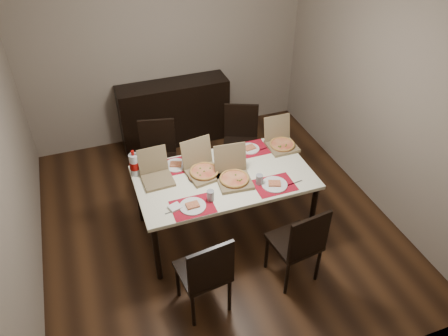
{
  "coord_description": "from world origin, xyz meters",
  "views": [
    {
      "loc": [
        -1.13,
        -3.44,
        3.54
      ],
      "look_at": [
        0.05,
        -0.14,
        0.85
      ],
      "focal_mm": 35.0,
      "sensor_mm": 36.0,
      "label": 1
    }
  ],
  "objects_px": {
    "chair_far_left": "(159,155)",
    "soda_bottle": "(134,165)",
    "sideboard": "(174,113)",
    "dining_table": "(224,181)",
    "pizza_box_center": "(233,176)",
    "chair_far_right": "(241,138)",
    "chair_near_right": "(299,243)",
    "chair_near_left": "(206,273)",
    "dip_bowl": "(222,161)"
  },
  "relations": [
    {
      "from": "pizza_box_center",
      "to": "soda_bottle",
      "type": "distance_m",
      "value": 1.01
    },
    {
      "from": "dip_bowl",
      "to": "soda_bottle",
      "type": "xyz_separation_m",
      "value": [
        -0.91,
        0.09,
        0.11
      ]
    },
    {
      "from": "sideboard",
      "to": "soda_bottle",
      "type": "bearing_deg",
      "value": -116.72
    },
    {
      "from": "dining_table",
      "to": "soda_bottle",
      "type": "distance_m",
      "value": 0.93
    },
    {
      "from": "chair_near_left",
      "to": "soda_bottle",
      "type": "height_order",
      "value": "soda_bottle"
    },
    {
      "from": "chair_near_left",
      "to": "soda_bottle",
      "type": "distance_m",
      "value": 1.36
    },
    {
      "from": "chair_far_left",
      "to": "soda_bottle",
      "type": "relative_size",
      "value": 3.15
    },
    {
      "from": "chair_near_right",
      "to": "dip_bowl",
      "type": "relative_size",
      "value": 8.58
    },
    {
      "from": "chair_far_left",
      "to": "dip_bowl",
      "type": "relative_size",
      "value": 8.58
    },
    {
      "from": "chair_near_right",
      "to": "chair_near_left",
      "type": "bearing_deg",
      "value": -177.64
    },
    {
      "from": "dining_table",
      "to": "chair_far_right",
      "type": "height_order",
      "value": "chair_far_right"
    },
    {
      "from": "pizza_box_center",
      "to": "dip_bowl",
      "type": "xyz_separation_m",
      "value": [
        -0.0,
        0.34,
        -0.04
      ]
    },
    {
      "from": "soda_bottle",
      "to": "chair_far_left",
      "type": "bearing_deg",
      "value": 59.04
    },
    {
      "from": "pizza_box_center",
      "to": "dip_bowl",
      "type": "distance_m",
      "value": 0.34
    },
    {
      "from": "dining_table",
      "to": "soda_bottle",
      "type": "height_order",
      "value": "soda_bottle"
    },
    {
      "from": "chair_near_left",
      "to": "dip_bowl",
      "type": "bearing_deg",
      "value": 64.22
    },
    {
      "from": "chair_far_right",
      "to": "soda_bottle",
      "type": "relative_size",
      "value": 3.15
    },
    {
      "from": "dip_bowl",
      "to": "sideboard",
      "type": "bearing_deg",
      "value": 93.79
    },
    {
      "from": "sideboard",
      "to": "chair_far_left",
      "type": "relative_size",
      "value": 1.61
    },
    {
      "from": "sideboard",
      "to": "chair_far_right",
      "type": "height_order",
      "value": "chair_far_right"
    },
    {
      "from": "dining_table",
      "to": "pizza_box_center",
      "type": "distance_m",
      "value": 0.17
    },
    {
      "from": "chair_near_left",
      "to": "pizza_box_center",
      "type": "height_order",
      "value": "pizza_box_center"
    },
    {
      "from": "pizza_box_center",
      "to": "dip_bowl",
      "type": "height_order",
      "value": "pizza_box_center"
    },
    {
      "from": "chair_near_left",
      "to": "chair_near_right",
      "type": "relative_size",
      "value": 1.0
    },
    {
      "from": "chair_far_left",
      "to": "soda_bottle",
      "type": "xyz_separation_m",
      "value": [
        -0.35,
        -0.59,
        0.36
      ]
    },
    {
      "from": "sideboard",
      "to": "dining_table",
      "type": "bearing_deg",
      "value": -88.5
    },
    {
      "from": "chair_far_left",
      "to": "chair_far_right",
      "type": "height_order",
      "value": "same"
    },
    {
      "from": "sideboard",
      "to": "chair_near_left",
      "type": "height_order",
      "value": "chair_near_left"
    },
    {
      "from": "sideboard",
      "to": "chair_near_right",
      "type": "distance_m",
      "value": 2.85
    },
    {
      "from": "dining_table",
      "to": "chair_far_right",
      "type": "relative_size",
      "value": 1.94
    },
    {
      "from": "dining_table",
      "to": "pizza_box_center",
      "type": "height_order",
      "value": "pizza_box_center"
    },
    {
      "from": "chair_far_right",
      "to": "dip_bowl",
      "type": "xyz_separation_m",
      "value": [
        -0.49,
        -0.68,
        0.25
      ]
    },
    {
      "from": "chair_near_right",
      "to": "chair_far_right",
      "type": "bearing_deg",
      "value": 86.07
    },
    {
      "from": "dining_table",
      "to": "chair_far_right",
      "type": "xyz_separation_m",
      "value": [
        0.55,
        0.92,
        -0.17
      ]
    },
    {
      "from": "sideboard",
      "to": "chair_far_right",
      "type": "relative_size",
      "value": 1.61
    },
    {
      "from": "chair_far_left",
      "to": "dip_bowl",
      "type": "bearing_deg",
      "value": -50.58
    },
    {
      "from": "dining_table",
      "to": "soda_bottle",
      "type": "relative_size",
      "value": 6.09
    },
    {
      "from": "soda_bottle",
      "to": "dining_table",
      "type": "bearing_deg",
      "value": -21.17
    },
    {
      "from": "chair_far_right",
      "to": "dip_bowl",
      "type": "relative_size",
      "value": 8.58
    },
    {
      "from": "chair_near_right",
      "to": "dining_table",
      "type": "bearing_deg",
      "value": 115.3
    },
    {
      "from": "chair_far_left",
      "to": "dip_bowl",
      "type": "xyz_separation_m",
      "value": [
        0.56,
        -0.68,
        0.25
      ]
    },
    {
      "from": "chair_near_left",
      "to": "dip_bowl",
      "type": "distance_m",
      "value": 1.33
    },
    {
      "from": "dining_table",
      "to": "chair_far_left",
      "type": "bearing_deg",
      "value": 118.54
    },
    {
      "from": "chair_near_left",
      "to": "chair_far_left",
      "type": "distance_m",
      "value": 1.85
    },
    {
      "from": "sideboard",
      "to": "chair_near_right",
      "type": "bearing_deg",
      "value": -80.42
    },
    {
      "from": "chair_far_left",
      "to": "soda_bottle",
      "type": "bearing_deg",
      "value": -120.96
    },
    {
      "from": "dining_table",
      "to": "sideboard",
      "type": "bearing_deg",
      "value": 91.5
    },
    {
      "from": "chair_near_right",
      "to": "pizza_box_center",
      "type": "height_order",
      "value": "pizza_box_center"
    },
    {
      "from": "dining_table",
      "to": "dip_bowl",
      "type": "xyz_separation_m",
      "value": [
        0.06,
        0.23,
        0.08
      ]
    },
    {
      "from": "sideboard",
      "to": "dining_table",
      "type": "xyz_separation_m",
      "value": [
        0.05,
        -1.92,
        0.23
      ]
    }
  ]
}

